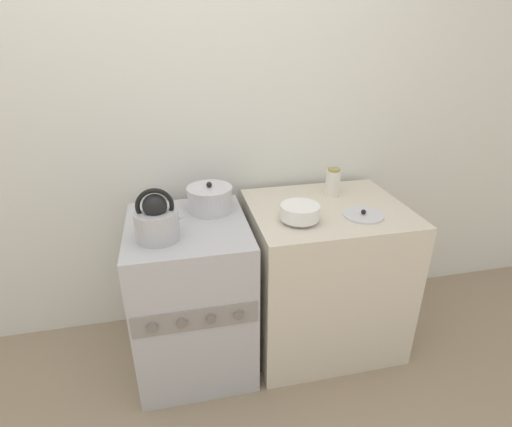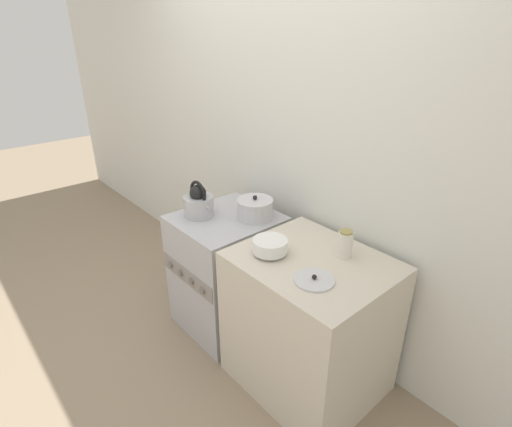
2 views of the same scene
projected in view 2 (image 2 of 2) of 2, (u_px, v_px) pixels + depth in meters
The scene contains 9 objects.
ground_plane at pixel (193, 339), 2.72m from camera, with size 12.00×12.00×0.00m, color gray.
wall_back at pixel (276, 140), 2.62m from camera, with size 7.00×0.06×2.50m.
stove at pixel (227, 271), 2.73m from camera, with size 0.58×0.65×0.82m.
counter at pixel (309, 323), 2.24m from camera, with size 0.80×0.67×0.83m.
kettle at pixel (199, 203), 2.53m from camera, with size 0.23×0.19×0.24m.
cooking_pot at pixel (255, 209), 2.52m from camera, with size 0.23×0.23×0.15m.
enamel_bowl at pixel (270, 246), 2.11m from camera, with size 0.19×0.19×0.08m.
storage_jar at pixel (345, 244), 2.07m from camera, with size 0.08×0.08×0.15m.
loose_pot_lid at pixel (314, 280), 1.90m from camera, with size 0.20×0.20×0.03m.
Camera 2 is at (1.86, -1.04, 1.94)m, focal length 28.00 mm.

